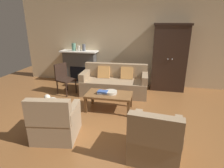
% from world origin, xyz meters
% --- Properties ---
extents(ground_plane, '(9.60, 9.60, 0.00)m').
position_xyz_m(ground_plane, '(0.00, 0.00, 0.00)').
color(ground_plane, brown).
extents(back_wall, '(7.20, 0.10, 2.80)m').
position_xyz_m(back_wall, '(0.00, 2.55, 1.40)').
color(back_wall, beige).
rests_on(back_wall, ground).
extents(fireplace, '(1.26, 0.48, 1.12)m').
position_xyz_m(fireplace, '(-1.55, 2.30, 0.57)').
color(fireplace, '#4C4947').
rests_on(fireplace, ground).
extents(armoire, '(1.06, 0.57, 2.02)m').
position_xyz_m(armoire, '(1.40, 2.22, 1.02)').
color(armoire, black).
rests_on(armoire, ground).
extents(couch, '(1.95, 0.94, 0.86)m').
position_xyz_m(couch, '(-0.16, 1.48, 0.32)').
color(couch, '#937A5B').
rests_on(couch, ground).
extents(coffee_table, '(1.10, 0.60, 0.42)m').
position_xyz_m(coffee_table, '(-0.08, 0.40, 0.37)').
color(coffee_table, brown).
rests_on(coffee_table, ground).
extents(fruit_bowl, '(0.30, 0.30, 0.06)m').
position_xyz_m(fruit_bowl, '(-0.04, 0.42, 0.45)').
color(fruit_bowl, beige).
rests_on(fruit_bowl, coffee_table).
extents(book_stack, '(0.25, 0.18, 0.07)m').
position_xyz_m(book_stack, '(-0.22, 0.36, 0.46)').
color(book_stack, gray).
rests_on(book_stack, coffee_table).
extents(mantel_vase_jade, '(0.13, 0.13, 0.24)m').
position_xyz_m(mantel_vase_jade, '(-1.73, 2.28, 1.24)').
color(mantel_vase_jade, slate).
rests_on(mantel_vase_jade, fireplace).
extents(mantel_vase_cream, '(0.11, 0.11, 0.16)m').
position_xyz_m(mantel_vase_cream, '(-1.55, 2.28, 1.20)').
color(mantel_vase_cream, beige).
rests_on(mantel_vase_cream, fireplace).
extents(mantel_vase_slate, '(0.11, 0.11, 0.22)m').
position_xyz_m(mantel_vase_slate, '(-1.37, 2.28, 1.23)').
color(mantel_vase_slate, '#565B66').
rests_on(mantel_vase_slate, fireplace).
extents(armchair_near_left, '(0.88, 0.88, 0.88)m').
position_xyz_m(armchair_near_left, '(-0.79, -0.93, 0.32)').
color(armchair_near_left, '#997F60').
rests_on(armchair_near_left, ground).
extents(armchair_near_right, '(0.85, 0.85, 0.88)m').
position_xyz_m(armchair_near_right, '(1.01, -1.10, 0.32)').
color(armchair_near_right, '#997F60').
rests_on(armchair_near_right, ground).
extents(side_chair_wooden, '(0.57, 0.57, 0.90)m').
position_xyz_m(side_chair_wooden, '(-1.63, 1.19, 0.51)').
color(side_chair_wooden, black).
rests_on(side_chair_wooden, ground).
extents(dog, '(0.54, 0.34, 0.39)m').
position_xyz_m(dog, '(-1.38, 0.03, 0.25)').
color(dog, beige).
rests_on(dog, ground).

